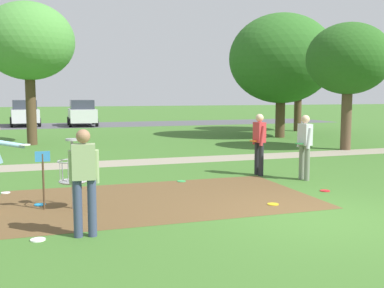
# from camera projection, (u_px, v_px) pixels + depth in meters

# --- Properties ---
(ground_plane) EXTENTS (160.00, 160.00, 0.00)m
(ground_plane) POSITION_uv_depth(u_px,v_px,m) (324.00, 218.00, 8.36)
(ground_plane) COLOR #3D6B28
(dirt_tee_pad) EXTENTS (6.55, 3.83, 0.01)m
(dirt_tee_pad) POSITION_uv_depth(u_px,v_px,m) (159.00, 199.00, 9.87)
(dirt_tee_pad) COLOR brown
(dirt_tee_pad) RESTS_ON ground
(disc_golf_basket) EXTENTS (0.98, 0.58, 1.39)m
(disc_golf_basket) POSITION_uv_depth(u_px,v_px,m) (69.00, 171.00, 8.98)
(disc_golf_basket) COLOR #9E9EA3
(disc_golf_basket) RESTS_ON ground
(player_foreground_watching) EXTENTS (0.48, 0.42, 1.71)m
(player_foreground_watching) POSITION_uv_depth(u_px,v_px,m) (84.00, 176.00, 7.19)
(player_foreground_watching) COLOR #384260
(player_foreground_watching) RESTS_ON ground
(player_waiting_left) EXTENTS (0.42, 0.48, 1.71)m
(player_waiting_left) POSITION_uv_depth(u_px,v_px,m) (305.00, 143.00, 12.03)
(player_waiting_left) COLOR slate
(player_waiting_left) RESTS_ON ground
(player_waiting_right) EXTENTS (0.41, 0.48, 1.71)m
(player_waiting_right) POSITION_uv_depth(u_px,v_px,m) (259.00, 141.00, 12.71)
(player_waiting_right) COLOR #232328
(player_waiting_right) RESTS_ON ground
(frisbee_near_basket) EXTENTS (0.23, 0.23, 0.02)m
(frisbee_near_basket) POSITION_uv_depth(u_px,v_px,m) (325.00, 191.00, 10.70)
(frisbee_near_basket) COLOR red
(frisbee_near_basket) RESTS_ON ground
(frisbee_mid_grass) EXTENTS (0.20, 0.20, 0.02)m
(frisbee_mid_grass) POSITION_uv_depth(u_px,v_px,m) (6.00, 193.00, 10.47)
(frisbee_mid_grass) COLOR white
(frisbee_mid_grass) RESTS_ON ground
(frisbee_far_left) EXTENTS (0.23, 0.23, 0.02)m
(frisbee_far_left) POSITION_uv_depth(u_px,v_px,m) (181.00, 181.00, 11.86)
(frisbee_far_left) COLOR green
(frisbee_far_left) RESTS_ON ground
(frisbee_far_right) EXTENTS (0.23, 0.23, 0.02)m
(frisbee_far_right) POSITION_uv_depth(u_px,v_px,m) (40.00, 205.00, 9.35)
(frisbee_far_right) COLOR #1E93DB
(frisbee_far_right) RESTS_ON ground
(frisbee_scattered_a) EXTENTS (0.23, 0.23, 0.02)m
(frisbee_scattered_a) POSITION_uv_depth(u_px,v_px,m) (273.00, 204.00, 9.39)
(frisbee_scattered_a) COLOR gold
(frisbee_scattered_a) RESTS_ON ground
(frisbee_scattered_b) EXTENTS (0.23, 0.23, 0.02)m
(frisbee_scattered_b) POSITION_uv_depth(u_px,v_px,m) (38.00, 240.00, 7.10)
(frisbee_scattered_b) COLOR white
(frisbee_scattered_b) RESTS_ON ground
(tree_near_left) EXTENTS (5.38, 5.38, 6.36)m
(tree_near_left) POSITION_uv_depth(u_px,v_px,m) (281.00, 59.00, 23.62)
(tree_near_left) COLOR #4C3823
(tree_near_left) RESTS_ON ground
(tree_near_right) EXTENTS (3.34, 3.34, 5.08)m
(tree_near_right) POSITION_uv_depth(u_px,v_px,m) (348.00, 59.00, 18.32)
(tree_near_right) COLOR brown
(tree_near_right) RESTS_ON ground
(tree_mid_left) EXTENTS (3.97, 3.97, 6.24)m
(tree_mid_left) POSITION_uv_depth(u_px,v_px,m) (29.00, 42.00, 20.06)
(tree_mid_left) COLOR #4C3823
(tree_mid_left) RESTS_ON ground
(tree_mid_center) EXTENTS (4.15, 4.15, 6.16)m
(tree_mid_center) POSITION_uv_depth(u_px,v_px,m) (299.00, 59.00, 27.76)
(tree_mid_center) COLOR #4C3823
(tree_mid_center) RESTS_ON ground
(parking_lot_strip) EXTENTS (36.00, 6.00, 0.01)m
(parking_lot_strip) POSITION_uv_depth(u_px,v_px,m) (109.00, 124.00, 34.27)
(parking_lot_strip) COLOR #4C4C51
(parking_lot_strip) RESTS_ON ground
(parked_car_leftmost) EXTENTS (2.19, 4.31, 1.84)m
(parked_car_leftmost) POSITION_uv_depth(u_px,v_px,m) (25.00, 113.00, 32.67)
(parked_car_leftmost) COLOR silver
(parked_car_leftmost) RESTS_ON ground
(parked_car_center_left) EXTENTS (2.03, 4.23, 1.84)m
(parked_car_center_left) POSITION_uv_depth(u_px,v_px,m) (82.00, 113.00, 32.86)
(parked_car_center_left) COLOR silver
(parked_car_center_left) RESTS_ON ground
(gravel_path) EXTENTS (40.00, 1.44, 0.00)m
(gravel_path) POSITION_uv_depth(u_px,v_px,m) (190.00, 160.00, 15.82)
(gravel_path) COLOR gray
(gravel_path) RESTS_ON ground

